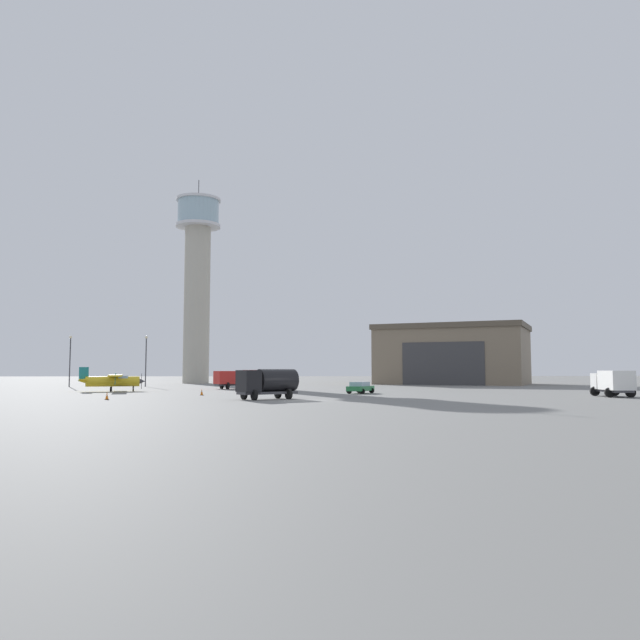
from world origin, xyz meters
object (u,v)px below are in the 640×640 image
at_px(truck_box_red, 237,378).
at_px(truck_box_white, 613,382).
at_px(control_tower, 197,274).
at_px(truck_fuel_tanker_black, 268,382).
at_px(car_green, 360,387).
at_px(traffic_cone_near_left, 202,392).
at_px(airplane_yellow, 112,380).
at_px(light_post_north, 70,356).
at_px(traffic_cone_near_right, 107,396).
at_px(light_post_east, 146,356).

relative_size(truck_box_red, truck_box_white, 1.16).
bearing_deg(control_tower, truck_fuel_tanker_black, -77.54).
bearing_deg(car_green, traffic_cone_near_left, 132.57).
xyz_separation_m(airplane_yellow, light_post_north, (-12.42, 22.13, 3.53)).
height_order(truck_box_white, traffic_cone_near_right, truck_box_white).
bearing_deg(control_tower, truck_box_red, -74.06).
xyz_separation_m(light_post_east, light_post_north, (-12.22, 0.02, -0.01)).
bearing_deg(airplane_yellow, traffic_cone_near_left, -57.00).
relative_size(truck_box_red, truck_fuel_tanker_black, 1.13).
relative_size(control_tower, traffic_cone_near_right, 57.65).
distance_m(truck_box_white, traffic_cone_near_left, 43.74).
relative_size(car_green, traffic_cone_near_right, 6.31).
bearing_deg(light_post_east, car_green, -45.06).
bearing_deg(truck_box_red, traffic_cone_near_left, -122.90).
bearing_deg(light_post_east, control_tower, 77.44).
relative_size(light_post_north, traffic_cone_near_right, 11.36).
bearing_deg(car_green, airplane_yellow, 105.00).
height_order(light_post_north, traffic_cone_near_left, light_post_north).
relative_size(truck_box_red, car_green, 1.48).
bearing_deg(airplane_yellow, light_post_east, 78.18).
xyz_separation_m(control_tower, truck_fuel_tanker_black, (15.12, -68.43, -20.84)).
height_order(control_tower, light_post_east, control_tower).
xyz_separation_m(truck_box_white, traffic_cone_near_left, (-43.13, 7.19, -1.19)).
relative_size(light_post_east, traffic_cone_near_left, 11.61).
distance_m(truck_box_red, light_post_east, 20.47).
distance_m(light_post_east, light_post_north, 12.22).
distance_m(car_green, light_post_east, 44.41).
distance_m(control_tower, truck_box_white, 85.80).
relative_size(truck_box_red, traffic_cone_near_right, 9.33).
relative_size(truck_box_white, light_post_north, 0.71).
xyz_separation_m(traffic_cone_near_left, traffic_cone_near_right, (-7.75, -9.39, 0.01)).
bearing_deg(truck_fuel_tanker_black, truck_box_white, 154.07).
xyz_separation_m(truck_box_red, light_post_east, (-15.71, 12.67, 3.44)).
distance_m(control_tower, truck_fuel_tanker_black, 73.12).
distance_m(traffic_cone_near_left, traffic_cone_near_right, 12.18).
height_order(truck_fuel_tanker_black, car_green, truck_fuel_tanker_black).
bearing_deg(truck_fuel_tanker_black, traffic_cone_near_left, -83.36).
distance_m(airplane_yellow, traffic_cone_near_right, 22.74).
relative_size(airplane_yellow, light_post_north, 1.28).
bearing_deg(light_post_north, traffic_cone_near_left, -54.02).
height_order(truck_fuel_tanker_black, traffic_cone_near_left, truck_fuel_tanker_black).
bearing_deg(traffic_cone_near_left, control_tower, 97.57).
height_order(truck_box_red, light_post_north, light_post_north).
distance_m(airplane_yellow, light_post_east, 22.39).
bearing_deg(traffic_cone_near_right, airplane_yellow, 103.06).
bearing_deg(light_post_north, airplane_yellow, -60.70).
height_order(truck_box_red, traffic_cone_near_right, truck_box_red).
bearing_deg(truck_box_white, light_post_east, 60.01).
bearing_deg(truck_box_red, control_tower, 79.79).
xyz_separation_m(control_tower, truck_box_white, (50.92, -65.80, -20.94)).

